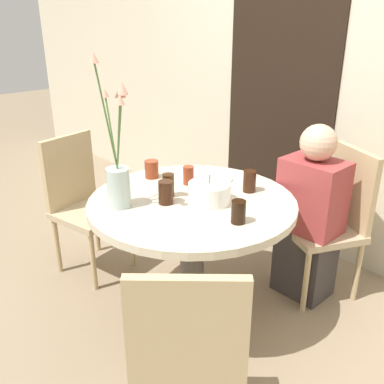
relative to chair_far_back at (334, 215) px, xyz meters
name	(u,v)px	position (x,y,z in m)	size (l,w,h in m)	color
ground_plane	(192,312)	(-0.38, -0.78, -0.50)	(16.00, 16.00, 0.00)	#89755B
wall_back	(328,63)	(-0.38, 0.40, 0.80)	(8.00, 0.05, 2.60)	beige
doorway_panel	(279,100)	(-0.72, 0.37, 0.53)	(0.90, 0.01, 2.05)	black
dining_table	(192,223)	(-0.38, -0.78, 0.07)	(1.07, 1.07, 0.71)	beige
chair_far_back	(334,215)	(0.00, 0.00, 0.00)	(0.54, 0.54, 0.89)	tan
chair_near_front	(82,198)	(-1.24, -0.95, 0.00)	(0.47, 0.47, 0.89)	tan
chair_right_flank	(188,357)	(0.24, -1.38, 0.00)	(0.57, 0.57, 0.89)	tan
birthday_cake	(209,193)	(-0.30, -0.74, 0.26)	(0.21, 0.21, 0.15)	white
flower_vase	(118,170)	(-0.56, -1.10, 0.40)	(0.25, 0.16, 0.73)	#B2C6C1
side_plate	(215,179)	(-0.50, -0.49, 0.22)	(0.20, 0.20, 0.01)	white
drink_glass_0	(238,212)	(-0.05, -0.81, 0.27)	(0.07, 0.07, 0.11)	black
drink_glass_1	(166,192)	(-0.44, -0.91, 0.27)	(0.07, 0.07, 0.12)	#33190C
drink_glass_2	(249,181)	(-0.25, -0.48, 0.27)	(0.07, 0.07, 0.12)	#33190C
drink_glass_3	(188,175)	(-0.55, -0.65, 0.26)	(0.06, 0.06, 0.10)	maroon
drink_glass_4	(152,169)	(-0.77, -0.74, 0.26)	(0.08, 0.08, 0.10)	maroon
drink_glass_5	(168,185)	(-0.50, -0.84, 0.27)	(0.06, 0.06, 0.12)	#51280F
person_boy	(309,219)	(-0.07, -0.14, 0.00)	(0.34, 0.24, 1.05)	#383333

